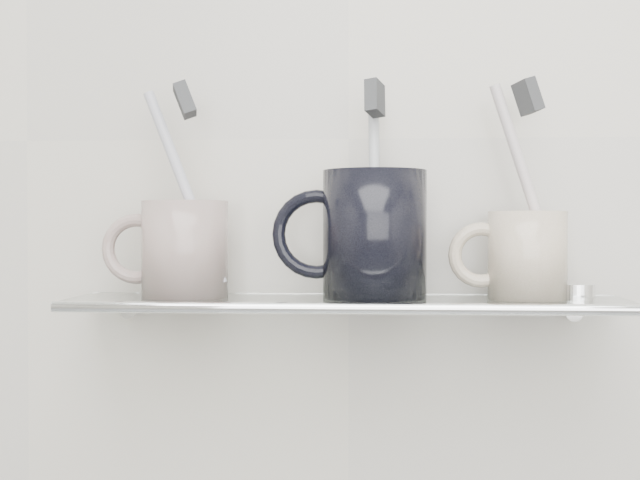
# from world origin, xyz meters

# --- Properties ---
(wall_back) EXTENTS (2.50, 0.00, 2.50)m
(wall_back) POSITION_xyz_m (0.00, 1.10, 1.25)
(wall_back) COLOR beige
(wall_back) RESTS_ON ground
(shelf_glass) EXTENTS (0.50, 0.12, 0.01)m
(shelf_glass) POSITION_xyz_m (0.00, 1.04, 1.10)
(shelf_glass) COLOR silver
(shelf_glass) RESTS_ON wall_back
(shelf_rail) EXTENTS (0.50, 0.01, 0.01)m
(shelf_rail) POSITION_xyz_m (0.00, 0.98, 1.10)
(shelf_rail) COLOR silver
(shelf_rail) RESTS_ON shelf_glass
(bracket_left) EXTENTS (0.02, 0.03, 0.02)m
(bracket_left) POSITION_xyz_m (-0.21, 1.09, 1.09)
(bracket_left) COLOR silver
(bracket_left) RESTS_ON wall_back
(bracket_right) EXTENTS (0.02, 0.03, 0.02)m
(bracket_right) POSITION_xyz_m (0.21, 1.09, 1.09)
(bracket_right) COLOR silver
(bracket_right) RESTS_ON wall_back
(mug_left) EXTENTS (0.09, 0.09, 0.09)m
(mug_left) POSITION_xyz_m (-0.15, 1.04, 1.14)
(mug_left) COLOR silver
(mug_left) RESTS_ON shelf_glass
(mug_left_handle) EXTENTS (0.07, 0.01, 0.07)m
(mug_left_handle) POSITION_xyz_m (-0.19, 1.04, 1.14)
(mug_left_handle) COLOR silver
(mug_left_handle) RESTS_ON mug_left
(toothbrush_left) EXTENTS (0.08, 0.03, 0.18)m
(toothbrush_left) POSITION_xyz_m (-0.15, 1.04, 1.20)
(toothbrush_left) COLOR #AAAABC
(toothbrush_left) RESTS_ON mug_left
(bristles_left) EXTENTS (0.03, 0.03, 0.04)m
(bristles_left) POSITION_xyz_m (-0.15, 1.04, 1.28)
(bristles_left) COLOR #333437
(bristles_left) RESTS_ON toothbrush_left
(mug_center) EXTENTS (0.10, 0.10, 0.12)m
(mug_center) POSITION_xyz_m (0.03, 1.04, 1.16)
(mug_center) COLOR black
(mug_center) RESTS_ON shelf_glass
(mug_center_handle) EXTENTS (0.08, 0.01, 0.08)m
(mug_center_handle) POSITION_xyz_m (-0.03, 1.04, 1.16)
(mug_center_handle) COLOR black
(mug_center_handle) RESTS_ON mug_center
(toothbrush_center) EXTENTS (0.02, 0.06, 0.19)m
(toothbrush_center) POSITION_xyz_m (0.03, 1.04, 1.20)
(toothbrush_center) COLOR #A8B1B6
(toothbrush_center) RESTS_ON mug_center
(bristles_center) EXTENTS (0.02, 0.03, 0.04)m
(bristles_center) POSITION_xyz_m (0.03, 1.04, 1.28)
(bristles_center) COLOR #333437
(bristles_center) RESTS_ON toothbrush_center
(mug_right) EXTENTS (0.07, 0.07, 0.08)m
(mug_right) POSITION_xyz_m (0.16, 1.04, 1.14)
(mug_right) COLOR beige
(mug_right) RESTS_ON shelf_glass
(mug_right_handle) EXTENTS (0.06, 0.01, 0.06)m
(mug_right_handle) POSITION_xyz_m (0.12, 1.04, 1.14)
(mug_right_handle) COLOR beige
(mug_right_handle) RESTS_ON mug_right
(toothbrush_right) EXTENTS (0.07, 0.01, 0.18)m
(toothbrush_right) POSITION_xyz_m (0.16, 1.04, 1.20)
(toothbrush_right) COLOR beige
(toothbrush_right) RESTS_ON mug_right
(bristles_right) EXTENTS (0.03, 0.03, 0.03)m
(bristles_right) POSITION_xyz_m (0.16, 1.04, 1.28)
(bristles_right) COLOR #333437
(bristles_right) RESTS_ON toothbrush_right
(chrome_cap) EXTENTS (0.03, 0.03, 0.01)m
(chrome_cap) POSITION_xyz_m (0.21, 1.04, 1.11)
(chrome_cap) COLOR silver
(chrome_cap) RESTS_ON shelf_glass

